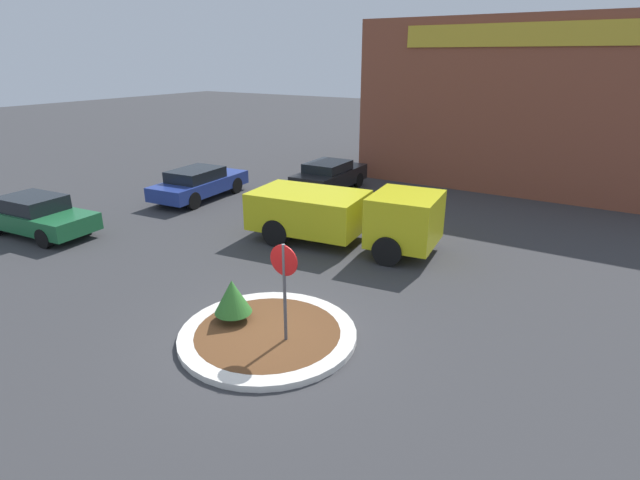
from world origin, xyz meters
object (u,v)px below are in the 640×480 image
stop_sign (284,278)px  utility_truck (344,214)px  parked_sedan_green (37,215)px  parked_sedan_black (329,176)px  parked_sedan_blue (199,183)px

stop_sign → utility_truck: size_ratio=0.37×
stop_sign → parked_sedan_green: stop_sign is taller
utility_truck → parked_sedan_black: 6.93m
stop_sign → utility_truck: stop_sign is taller
parked_sedan_green → parked_sedan_blue: bearing=72.6°
parked_sedan_blue → parked_sedan_green: parked_sedan_green is taller
utility_truck → parked_sedan_black: utility_truck is taller
utility_truck → parked_sedan_blue: size_ratio=1.32×
stop_sign → parked_sedan_black: stop_sign is taller
parked_sedan_black → utility_truck: bearing=-146.8°
parked_sedan_blue → utility_truck: bearing=-106.0°
stop_sign → parked_sedan_blue: stop_sign is taller
parked_sedan_green → utility_truck: bearing=21.6°
parked_sedan_blue → parked_sedan_green: bearing=162.8°
stop_sign → utility_truck: 6.32m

